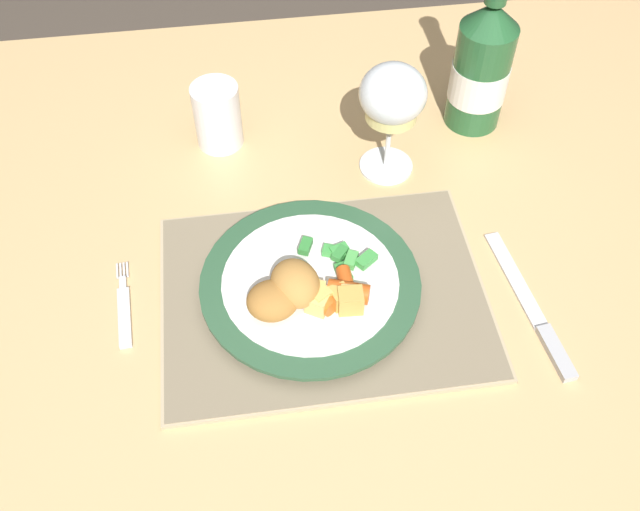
# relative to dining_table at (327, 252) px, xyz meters

# --- Properties ---
(ground_plane) EXTENTS (6.00, 6.00, 0.00)m
(ground_plane) POSITION_rel_dining_table_xyz_m (0.00, 0.00, -0.66)
(ground_plane) COLOR #4C4238
(dining_table) EXTENTS (1.57, 0.90, 0.74)m
(dining_table) POSITION_rel_dining_table_xyz_m (0.00, 0.00, 0.00)
(dining_table) COLOR tan
(dining_table) RESTS_ON ground
(placemat) EXTENTS (0.38, 0.29, 0.01)m
(placemat) POSITION_rel_dining_table_xyz_m (-0.02, -0.13, 0.08)
(placemat) COLOR tan
(placemat) RESTS_ON dining_table
(dinner_plate) EXTENTS (0.26, 0.26, 0.02)m
(dinner_plate) POSITION_rel_dining_table_xyz_m (-0.04, -0.12, 0.10)
(dinner_plate) COLOR white
(dinner_plate) RESTS_ON placemat
(breaded_croquettes) EXTENTS (0.09, 0.08, 0.04)m
(breaded_croquettes) POSITION_rel_dining_table_xyz_m (-0.07, -0.15, 0.13)
(breaded_croquettes) COLOR #A87033
(breaded_croquettes) RESTS_ON dinner_plate
(green_beans_pile) EXTENTS (0.09, 0.07, 0.02)m
(green_beans_pile) POSITION_rel_dining_table_xyz_m (0.00, -0.10, 0.11)
(green_beans_pile) COLOR #338438
(green_beans_pile) RESTS_ON dinner_plate
(glazed_carrots) EXTENTS (0.08, 0.06, 0.02)m
(glazed_carrots) POSITION_rel_dining_table_xyz_m (-0.01, -0.15, 0.12)
(glazed_carrots) COLOR orange
(glazed_carrots) RESTS_ON dinner_plate
(fork) EXTENTS (0.02, 0.12, 0.01)m
(fork) POSITION_rel_dining_table_xyz_m (-0.26, -0.12, 0.08)
(fork) COLOR silver
(fork) RESTS_ON dining_table
(table_knife) EXTENTS (0.04, 0.22, 0.01)m
(table_knife) POSITION_rel_dining_table_xyz_m (0.21, -0.19, 0.08)
(table_knife) COLOR silver
(table_knife) RESTS_ON dining_table
(wine_glass) EXTENTS (0.09, 0.09, 0.16)m
(wine_glass) POSITION_rel_dining_table_xyz_m (0.09, 0.07, 0.20)
(wine_glass) COLOR silver
(wine_glass) RESTS_ON dining_table
(bottle) EXTENTS (0.08, 0.08, 0.26)m
(bottle) POSITION_rel_dining_table_xyz_m (0.23, 0.15, 0.17)
(bottle) COLOR #23562D
(bottle) RESTS_ON dining_table
(roast_potatoes) EXTENTS (0.06, 0.04, 0.03)m
(roast_potatoes) POSITION_rel_dining_table_xyz_m (-0.02, -0.16, 0.12)
(roast_potatoes) COLOR #DBB256
(roast_potatoes) RESTS_ON dinner_plate
(drinking_cup) EXTENTS (0.06, 0.06, 0.09)m
(drinking_cup) POSITION_rel_dining_table_xyz_m (-0.13, 0.16, 0.13)
(drinking_cup) COLOR white
(drinking_cup) RESTS_ON dining_table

